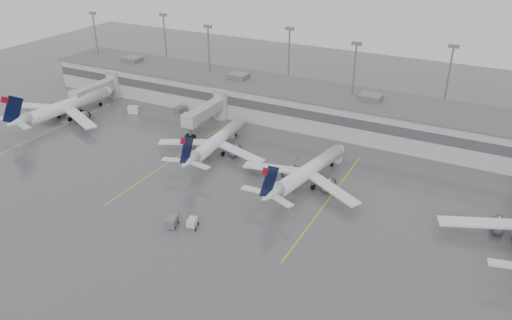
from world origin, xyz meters
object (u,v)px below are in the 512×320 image
at_px(jet_mid_left, 215,142).
at_px(baggage_tug, 192,224).
at_px(jet_mid_right, 306,172).
at_px(jet_far_left, 64,107).

distance_m(jet_mid_left, baggage_tug, 28.33).
relative_size(jet_mid_left, jet_mid_right, 0.99).
bearing_deg(jet_mid_left, baggage_tug, -69.89).
bearing_deg(baggage_tug, jet_mid_right, 45.08).
height_order(jet_far_left, jet_mid_right, jet_far_left).
height_order(jet_mid_left, jet_mid_right, jet_mid_right).
bearing_deg(jet_mid_right, jet_mid_left, -179.13).
bearing_deg(jet_mid_left, jet_mid_right, -13.42).
relative_size(jet_far_left, jet_mid_right, 1.14).
xyz_separation_m(jet_far_left, jet_mid_right, (66.79, -3.49, -0.38)).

